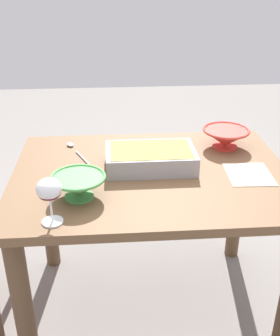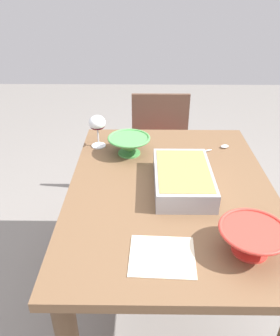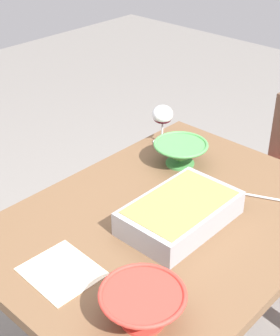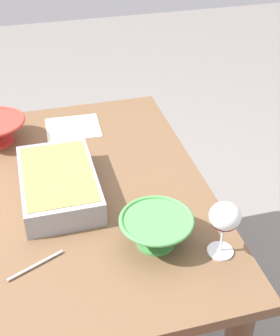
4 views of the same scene
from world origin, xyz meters
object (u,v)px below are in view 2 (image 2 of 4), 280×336
object	(u,v)px
dining_table	(170,212)
chair	(160,148)
small_bowl	(129,144)
napkin	(162,256)
serving_spoon	(215,149)
mixing_bowl	(252,239)
casserole_dish	(183,177)
wine_glass	(97,124)

from	to	relation	value
dining_table	chair	bearing A→B (deg)	-0.18
small_bowl	napkin	xyz separation A→B (m)	(-0.70, -0.13, -0.05)
dining_table	serving_spoon	bearing A→B (deg)	-35.84
mixing_bowl	serving_spoon	bearing A→B (deg)	-1.23
small_bowl	casserole_dish	bearing A→B (deg)	-141.05
wine_glass	chair	bearing A→B (deg)	-32.09
mixing_bowl	serving_spoon	size ratio (longest dim) A/B	0.87
small_bowl	dining_table	bearing A→B (deg)	-147.27
casserole_dish	mixing_bowl	size ratio (longest dim) A/B	1.72
dining_table	serving_spoon	world-z (taller)	serving_spoon
dining_table	small_bowl	distance (m)	0.39
chair	mixing_bowl	world-z (taller)	mixing_bowl
chair	serving_spoon	world-z (taller)	chair
wine_glass	mixing_bowl	size ratio (longest dim) A/B	0.76
dining_table	serving_spoon	xyz separation A→B (m)	(0.34, -0.24, 0.14)
small_bowl	serving_spoon	world-z (taller)	small_bowl
casserole_dish	mixing_bowl	bearing A→B (deg)	-154.14
chair	wine_glass	distance (m)	0.78
chair	mixing_bowl	bearing A→B (deg)	-170.20
wine_glass	serving_spoon	size ratio (longest dim) A/B	0.66
mixing_bowl	small_bowl	world-z (taller)	mixing_bowl
dining_table	serving_spoon	size ratio (longest dim) A/B	4.62
wine_glass	serving_spoon	bearing A→B (deg)	-93.38
mixing_bowl	small_bowl	distance (m)	0.79
chair	napkin	xyz separation A→B (m)	(-1.34, 0.06, 0.30)
chair	casserole_dish	distance (m)	1.00
casserole_dish	small_bowl	size ratio (longest dim) A/B	1.82
casserole_dish	small_bowl	distance (m)	0.37
dining_table	chair	size ratio (longest dim) A/B	1.45
chair	small_bowl	distance (m)	0.76
serving_spoon	napkin	world-z (taller)	serving_spoon
dining_table	small_bowl	world-z (taller)	small_bowl
casserole_dish	napkin	bearing A→B (deg)	165.78
chair	napkin	distance (m)	1.37
wine_glass	casserole_dish	size ratio (longest dim) A/B	0.44
casserole_dish	small_bowl	bearing A→B (deg)	38.95
chair	serving_spoon	distance (m)	0.71
dining_table	casserole_dish	world-z (taller)	casserole_dish
serving_spoon	napkin	bearing A→B (deg)	157.96
wine_glass	small_bowl	bearing A→B (deg)	-116.72
small_bowl	serving_spoon	distance (m)	0.44
chair	small_bowl	xyz separation A→B (m)	(-0.64, 0.19, 0.35)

